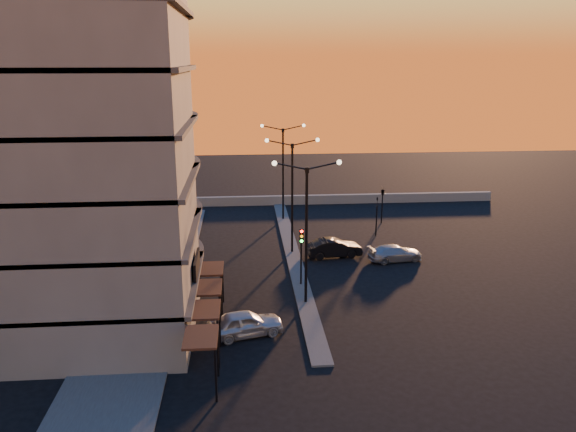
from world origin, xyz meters
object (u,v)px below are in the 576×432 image
Objects in this scene: car_sedan at (334,248)px; car_wagon at (395,253)px; traffic_light_main at (301,247)px; streetlamp_mid at (292,187)px; car_hatchback at (245,323)px.

car_wagon is at bearing -112.29° from car_sedan.
car_wagon is (4.71, -1.31, -0.11)m from car_sedan.
car_wagon is at bearing 29.98° from traffic_light_main.
streetlamp_mid is 5.99m from car_sedan.
streetlamp_mid is 7.62m from traffic_light_main.
streetlamp_mid reaches higher than car_wagon.
streetlamp_mid is 2.24× the size of traffic_light_main.
traffic_light_main is 0.98× the size of car_wagon.
car_hatchback is 16.70m from car_wagon.
streetlamp_mid reaches higher than car_hatchback.
car_sedan is at bearing 65.34° from car_wagon.
car_hatchback is (-4.00, -7.00, -2.14)m from traffic_light_main.
car_wagon is (8.00, -2.51, -4.96)m from streetlamp_mid.
car_hatchback is 14.84m from car_sedan.
car_hatchback is at bearing 124.92° from car_wagon.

